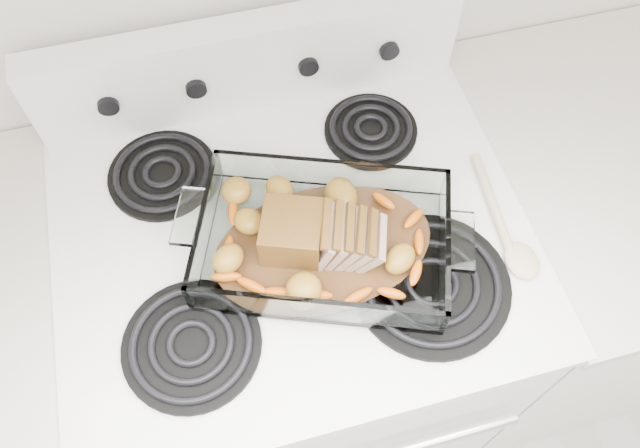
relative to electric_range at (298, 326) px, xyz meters
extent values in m
cube|color=white|center=(0.00, 0.00, -0.02)|extent=(0.76, 0.65, 0.92)
cube|color=white|center=(0.00, 0.00, 0.44)|extent=(0.78, 0.67, 0.02)
cube|color=white|center=(0.00, 0.29, 0.54)|extent=(0.76, 0.06, 0.18)
cylinder|color=black|center=(-0.19, -0.16, 0.46)|extent=(0.21, 0.21, 0.01)
cylinder|color=black|center=(0.19, -0.16, 0.46)|extent=(0.25, 0.25, 0.01)
cylinder|color=black|center=(-0.19, 0.16, 0.46)|extent=(0.19, 0.19, 0.01)
cylinder|color=black|center=(0.19, 0.16, 0.46)|extent=(0.17, 0.17, 0.01)
cylinder|color=black|center=(-0.25, 0.26, 0.54)|extent=(0.04, 0.02, 0.04)
cylinder|color=black|center=(-0.10, 0.26, 0.54)|extent=(0.04, 0.02, 0.04)
cylinder|color=black|center=(0.10, 0.26, 0.54)|extent=(0.04, 0.02, 0.04)
cylinder|color=black|center=(0.25, 0.26, 0.54)|extent=(0.04, 0.02, 0.04)
cube|color=white|center=(-0.67, 0.00, -0.03)|extent=(0.55, 0.65, 0.90)
cube|color=white|center=(0.66, 0.00, -0.03)|extent=(0.55, 0.65, 0.90)
cube|color=silver|center=(0.04, -0.06, 0.47)|extent=(0.38, 0.25, 0.01)
cube|color=silver|center=(0.04, -0.18, 0.50)|extent=(0.38, 0.01, 0.07)
cube|color=silver|center=(0.04, 0.06, 0.50)|extent=(0.38, 0.01, 0.07)
cube|color=silver|center=(-0.15, -0.06, 0.50)|extent=(0.01, 0.25, 0.07)
cube|color=silver|center=(0.23, -0.06, 0.50)|extent=(0.01, 0.25, 0.07)
cylinder|color=#422813|center=(0.04, -0.06, 0.47)|extent=(0.22, 0.22, 0.00)
cube|color=brown|center=(-0.01, -0.06, 0.51)|extent=(0.09, 0.09, 0.08)
cube|color=tan|center=(0.05, -0.06, 0.51)|extent=(0.03, 0.09, 0.07)
cube|color=tan|center=(0.06, -0.06, 0.50)|extent=(0.04, 0.09, 0.07)
cube|color=tan|center=(0.08, -0.06, 0.50)|extent=(0.04, 0.09, 0.06)
cube|color=tan|center=(0.10, -0.06, 0.50)|extent=(0.04, 0.08, 0.06)
cube|color=tan|center=(0.12, -0.06, 0.50)|extent=(0.04, 0.08, 0.06)
ellipsoid|color=#D74E0A|center=(-0.08, -0.13, 0.48)|extent=(0.05, 0.02, 0.02)
ellipsoid|color=#D74E0A|center=(0.14, -0.13, 0.48)|extent=(0.05, 0.02, 0.02)
ellipsoid|color=#D74E0A|center=(0.17, -0.04, 0.48)|extent=(0.05, 0.02, 0.02)
ellipsoid|color=#D74E0A|center=(-0.09, -0.02, 0.48)|extent=(0.05, 0.02, 0.02)
ellipsoid|color=#A46E1F|center=(-0.09, 0.01, 0.49)|extent=(0.05, 0.05, 0.04)
ellipsoid|color=#A46E1F|center=(0.06, 0.02, 0.49)|extent=(0.05, 0.05, 0.04)
ellipsoid|color=#A46E1F|center=(0.15, -0.08, 0.49)|extent=(0.05, 0.05, 0.04)
cylinder|color=#C0B185|center=(0.34, -0.05, 0.46)|extent=(0.03, 0.19, 0.02)
ellipsoid|color=#C0B185|center=(0.34, -0.16, 0.46)|extent=(0.05, 0.07, 0.02)
camera|label=1|loc=(-0.09, -0.51, 1.35)|focal=35.00mm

